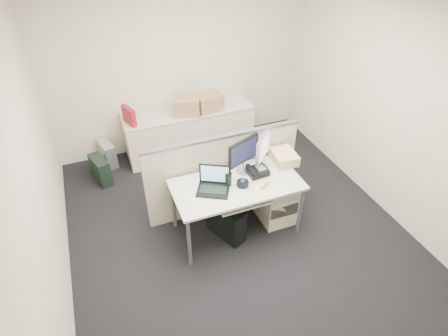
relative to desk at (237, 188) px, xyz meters
name	(u,v)px	position (x,y,z in m)	size (l,w,h in m)	color
floor	(236,229)	(0.00, 0.00, -0.67)	(4.00, 4.50, 0.01)	black
ceiling	(242,2)	(0.00, 0.00, 2.04)	(4.00, 4.50, 0.01)	white
wall_back	(179,64)	(0.00, 2.25, 0.69)	(4.00, 0.02, 2.70)	beige
wall_front	(384,321)	(0.00, -2.25, 0.69)	(4.00, 0.02, 2.70)	beige
wall_left	(34,182)	(-2.00, 0.00, 0.69)	(0.02, 4.50, 2.70)	beige
wall_right	(389,106)	(2.00, 0.00, 0.69)	(0.02, 4.50, 2.70)	beige
desk	(237,188)	(0.00, 0.00, 0.00)	(1.50, 0.75, 0.73)	silver
keyboard_tray	(243,201)	(0.00, -0.18, -0.04)	(0.62, 0.32, 0.02)	silver
drawer_pedestal	(274,196)	(0.55, 0.05, -0.34)	(0.40, 0.55, 0.65)	beige
cubicle_partition	(223,174)	(0.00, 0.45, -0.11)	(2.00, 0.06, 1.10)	beige
back_counter	(189,131)	(0.00, 1.93, -0.30)	(2.00, 0.60, 0.72)	beige
monitor_main	(243,156)	(0.15, 0.18, 0.30)	(0.46, 0.18, 0.46)	black
monitor_small	(262,153)	(0.40, 0.18, 0.29)	(0.36, 0.18, 0.44)	#B7B7BC
laptop	(213,182)	(-0.30, -0.02, 0.20)	(0.36, 0.27, 0.27)	black
trackball	(243,183)	(0.05, -0.05, 0.09)	(0.14, 0.14, 0.05)	black
desk_phone	(258,172)	(0.30, 0.08, 0.10)	(0.24, 0.19, 0.08)	black
paper_stack	(245,175)	(0.15, 0.12, 0.07)	(0.21, 0.27, 0.01)	silver
sticky_pad	(257,188)	(0.18, -0.17, 0.07)	(0.07, 0.07, 0.01)	#EBE846
travel_mug	(228,179)	(-0.10, 0.02, 0.14)	(0.07, 0.07, 0.16)	black
banana	(265,184)	(0.28, -0.15, 0.09)	(0.19, 0.05, 0.04)	gold
cellphone	(238,172)	(0.10, 0.20, 0.07)	(0.05, 0.10, 0.01)	black
manila_folders	(284,157)	(0.72, 0.20, 0.13)	(0.27, 0.35, 0.13)	beige
keyboard	(240,202)	(-0.05, -0.22, -0.02)	(0.50, 0.18, 0.03)	black
pc_tower_desk	(226,221)	(-0.15, -0.05, -0.43)	(0.20, 0.50, 0.46)	black
pc_tower_spare_dark	(101,170)	(-1.45, 1.63, -0.47)	(0.17, 0.41, 0.39)	black
pc_tower_spare_silver	(108,153)	(-1.30, 2.03, -0.48)	(0.16, 0.40, 0.38)	#B7B7BC
cardboard_box_left	(187,107)	(-0.05, 1.81, 0.20)	(0.38, 0.28, 0.28)	tan
cardboard_box_right	(209,103)	(0.30, 1.81, 0.19)	(0.39, 0.30, 0.28)	tan
red_binder	(129,116)	(-0.90, 1.83, 0.19)	(0.07, 0.30, 0.28)	maroon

